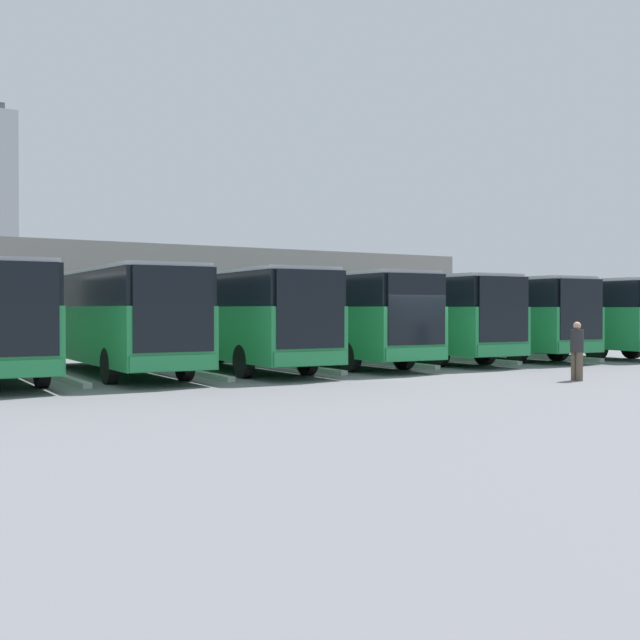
{
  "coord_description": "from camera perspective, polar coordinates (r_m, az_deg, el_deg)",
  "views": [
    {
      "loc": [
        15.72,
        19.68,
        2.04
      ],
      "look_at": [
        0.08,
        -5.76,
        1.66
      ],
      "focal_mm": 45.0,
      "sensor_mm": 36.0,
      "label": 1
    }
  ],
  "objects": [
    {
      "name": "curb_divider_5",
      "position": [
        24.28,
        -17.73,
        -3.94
      ],
      "size": [
        0.44,
        5.67,
        0.15
      ],
      "primitive_type": "cube",
      "rotation": [
        0.0,
        0.0,
        -0.04
      ],
      "color": "#B2B2AD",
      "rests_on": "ground_plane"
    },
    {
      "name": "bus_1",
      "position": [
        34.92,
        11.11,
        0.39
      ],
      "size": [
        2.87,
        11.65,
        3.29
      ],
      "rotation": [
        0.0,
        0.0,
        -0.04
      ],
      "color": "#238447",
      "rests_on": "ground_plane"
    },
    {
      "name": "bus_3",
      "position": [
        29.76,
        0.31,
        0.34
      ],
      "size": [
        2.87,
        11.65,
        3.29
      ],
      "rotation": [
        0.0,
        0.0,
        -0.04
      ],
      "color": "#238447",
      "rests_on": "ground_plane"
    },
    {
      "name": "bus_4",
      "position": [
        27.63,
        -6.42,
        0.31
      ],
      "size": [
        2.87,
        11.65,
        3.29
      ],
      "rotation": [
        0.0,
        0.0,
        -0.04
      ],
      "color": "#238447",
      "rests_on": "ground_plane"
    },
    {
      "name": "bus_5",
      "position": [
        26.38,
        -14.44,
        0.27
      ],
      "size": [
        2.87,
        11.65,
        3.29
      ],
      "rotation": [
        0.0,
        0.0,
        -0.04
      ],
      "color": "#238447",
      "rests_on": "ground_plane"
    },
    {
      "name": "ground_plane",
      "position": [
        25.27,
        7.03,
        -3.9
      ],
      "size": [
        600.0,
        600.0,
        0.0
      ],
      "primitive_type": "plane",
      "color": "slate"
    },
    {
      "name": "bus_2",
      "position": [
        32.27,
        6.04,
        0.37
      ],
      "size": [
        2.87,
        11.65,
        3.29
      ],
      "rotation": [
        0.0,
        0.0,
        -0.04
      ],
      "color": "#238447",
      "rests_on": "ground_plane"
    },
    {
      "name": "curb_divider_0",
      "position": [
        34.86,
        15.93,
        -2.53
      ],
      "size": [
        0.44,
        5.67,
        0.15
      ],
      "primitive_type": "cube",
      "rotation": [
        0.0,
        0.0,
        -0.04
      ],
      "color": "#B2B2AD",
      "rests_on": "ground_plane"
    },
    {
      "name": "curb_divider_4",
      "position": [
        25.34,
        -8.84,
        -3.72
      ],
      "size": [
        0.44,
        5.67,
        0.15
      ],
      "primitive_type": "cube",
      "rotation": [
        0.0,
        0.0,
        -0.04
      ],
      "color": "#B2B2AD",
      "rests_on": "ground_plane"
    },
    {
      "name": "bus_0",
      "position": [
        37.42,
        16.06,
        0.4
      ],
      "size": [
        2.87,
        11.65,
        3.29
      ],
      "rotation": [
        0.0,
        0.0,
        -0.04
      ],
      "color": "#238447",
      "rests_on": "ground_plane"
    },
    {
      "name": "curb_divider_3",
      "position": [
        27.34,
        -1.33,
        -3.39
      ],
      "size": [
        0.44,
        5.67,
        0.15
      ],
      "primitive_type": "cube",
      "rotation": [
        0.0,
        0.0,
        -0.04
      ],
      "color": "#B2B2AD",
      "rests_on": "ground_plane"
    },
    {
      "name": "curb_divider_2",
      "position": [
        29.77,
        5.01,
        -3.05
      ],
      "size": [
        0.44,
        5.67,
        0.15
      ],
      "primitive_type": "cube",
      "rotation": [
        0.0,
        0.0,
        -0.04
      ],
      "color": "#B2B2AD",
      "rests_on": "ground_plane"
    },
    {
      "name": "pedestrian",
      "position": [
        24.16,
        17.81,
        -1.98
      ],
      "size": [
        0.41,
        0.41,
        1.7
      ],
      "rotation": [
        0.0,
        0.0,
        4.62
      ],
      "color": "brown",
      "rests_on": "ground_plane"
    },
    {
      "name": "curb_divider_1",
      "position": [
        32.37,
        10.57,
        -2.76
      ],
      "size": [
        0.44,
        5.67,
        0.15
      ],
      "primitive_type": "cube",
      "rotation": [
        0.0,
        0.0,
        -0.04
      ],
      "color": "#B2B2AD",
      "rests_on": "ground_plane"
    },
    {
      "name": "station_building",
      "position": [
        47.74,
        -12.35,
        1.53
      ],
      "size": [
        35.66,
        15.68,
        5.39
      ],
      "color": "gray",
      "rests_on": "ground_plane"
    }
  ]
}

